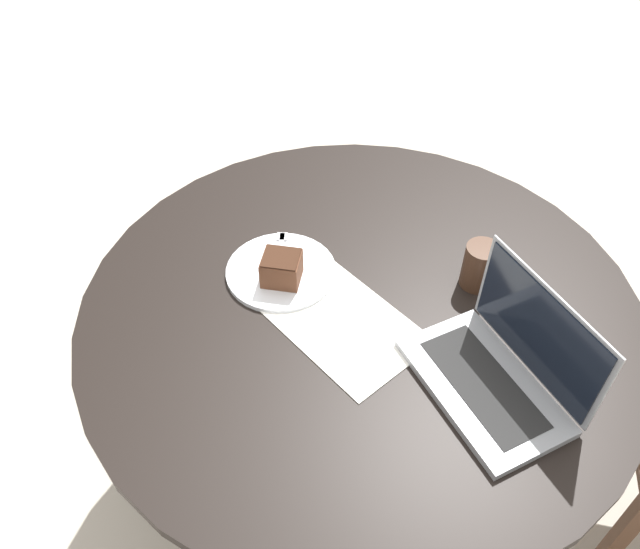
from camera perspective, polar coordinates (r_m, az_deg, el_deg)
ground_plane at (r=2.04m, az=2.73°, el=-16.54°), size 12.00×12.00×0.00m
dining_table at (r=1.51m, az=3.54°, el=-5.03°), size 1.29×1.29×0.74m
paper_document at (r=1.39m, az=2.13°, el=-4.49°), size 0.42×0.36×0.00m
plate at (r=1.49m, az=-3.57°, el=0.31°), size 0.26×0.26×0.01m
cake_slice at (r=1.44m, az=-3.54°, el=0.58°), size 0.10×0.10×0.07m
fork at (r=1.53m, az=-3.63°, el=2.14°), size 0.08×0.17×0.00m
coffee_glass at (r=1.48m, az=14.41°, el=0.77°), size 0.08×0.08×0.11m
laptop at (r=1.30m, az=16.02°, el=-8.38°), size 0.40×0.38×0.24m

